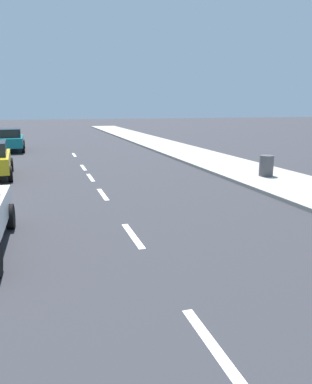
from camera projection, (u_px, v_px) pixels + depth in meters
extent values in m
plane|color=#2D2D33|center=(93.00, 181.00, 15.15)|extent=(160.00, 160.00, 0.00)
cube|color=#9E998E|center=(226.00, 165.00, 19.11)|extent=(3.60, 80.00, 0.14)
cube|color=white|center=(213.00, 346.00, 4.72)|extent=(0.16, 1.80, 0.01)
cube|color=white|center=(133.00, 235.00, 8.78)|extent=(0.16, 1.80, 0.01)
cube|color=white|center=(103.00, 194.00, 12.91)|extent=(0.16, 1.80, 0.01)
cube|color=white|center=(91.00, 177.00, 15.98)|extent=(0.16, 1.80, 0.01)
cube|color=white|center=(83.00, 167.00, 18.60)|extent=(0.16, 1.80, 0.01)
cube|color=white|center=(74.00, 155.00, 23.50)|extent=(0.16, 1.80, 0.01)
cylinder|color=black|center=(10.00, 216.00, 9.25)|extent=(0.19, 0.64, 0.64)
cylinder|color=black|center=(11.00, 164.00, 17.60)|extent=(0.21, 0.65, 0.64)
cylinder|color=black|center=(10.00, 174.00, 15.04)|extent=(0.21, 0.65, 0.64)
cube|color=#14727A|center=(9.00, 141.00, 25.45)|extent=(2.05, 4.59, 0.64)
cube|color=black|center=(8.00, 133.00, 25.11)|extent=(1.75, 2.41, 0.56)
cylinder|color=black|center=(24.00, 144.00, 27.26)|extent=(0.20, 0.65, 0.64)
cylinder|color=black|center=(23.00, 148.00, 24.43)|extent=(0.20, 0.65, 0.64)
cylinder|color=#47474C|center=(266.00, 166.00, 15.55)|extent=(0.60, 0.60, 0.88)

